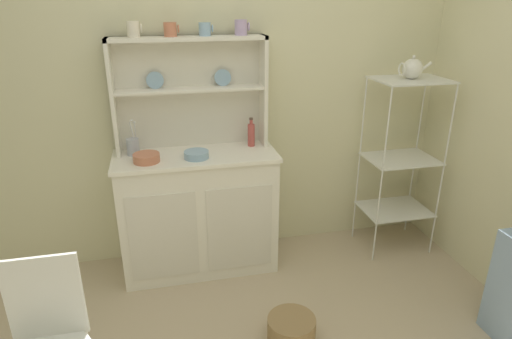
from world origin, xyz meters
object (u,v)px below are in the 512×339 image
hutch_shelf_unit (190,85)px  jam_bottle (251,134)px  hutch_cabinet (199,211)px  floor_basket (291,330)px  bakers_rack (402,150)px  porcelain_teapot (412,69)px  cup_cream_0 (134,29)px  bowl_mixing_large (146,158)px  wire_chair (46,336)px  utensil_jar (133,146)px

hutch_shelf_unit → jam_bottle: 0.53m
jam_bottle → hutch_cabinet: bearing=-167.6°
jam_bottle → floor_basket: bearing=-88.8°
bakers_rack → porcelain_teapot: (-0.00, -0.00, 0.58)m
floor_basket → cup_cream_0: 1.98m
bakers_rack → hutch_shelf_unit: bearing=171.8°
bakers_rack → bowl_mixing_large: (-1.79, -0.03, 0.09)m
wire_chair → bowl_mixing_large: size_ratio=5.18×
porcelain_teapot → bakers_rack: bearing=0.0°
hutch_cabinet → porcelain_teapot: bearing=-1.8°
cup_cream_0 → porcelain_teapot: cup_cream_0 is taller
wire_chair → utensil_jar: size_ratio=3.51×
floor_basket → cup_cream_0: (-0.73, 0.99, 1.56)m
hutch_cabinet → floor_basket: bearing=-64.4°
hutch_shelf_unit → wire_chair: hutch_shelf_unit is taller
floor_basket → jam_bottle: jam_bottle is taller
jam_bottle → porcelain_teapot: (1.08, -0.13, 0.43)m
bakers_rack → wire_chair: (-2.21, -1.09, -0.27)m
hutch_cabinet → porcelain_teapot: 1.74m
cup_cream_0 → bowl_mixing_large: cup_cream_0 is taller
bowl_mixing_large → porcelain_teapot: porcelain_teapot is taller
hutch_cabinet → wire_chair: (-0.74, -1.14, 0.08)m
bakers_rack → wire_chair: bakers_rack is taller
hutch_shelf_unit → porcelain_teapot: hutch_shelf_unit is taller
floor_basket → wire_chair: bearing=-166.4°
bowl_mixing_large → porcelain_teapot: 1.85m
cup_cream_0 → wire_chair: bearing=-108.5°
utensil_jar → wire_chair: bearing=-105.9°
hutch_cabinet → cup_cream_0: size_ratio=11.39×
wire_chair → floor_basket: size_ratio=3.13×
hutch_cabinet → bowl_mixing_large: size_ratio=6.48×
bakers_rack → utensil_jar: bakers_rack is taller
cup_cream_0 → jam_bottle: cup_cream_0 is taller
wire_chair → cup_cream_0: cup_cream_0 is taller
wire_chair → hutch_shelf_unit: bearing=75.5°
cup_cream_0 → utensil_jar: cup_cream_0 is taller
hutch_shelf_unit → bowl_mixing_large: (-0.31, -0.24, -0.40)m
wire_chair → bowl_mixing_large: (0.43, 1.07, 0.36)m
hutch_shelf_unit → utensil_jar: size_ratio=4.10×
floor_basket → porcelain_teapot: bearing=37.6°
hutch_cabinet → utensil_jar: (-0.39, 0.08, 0.47)m
floor_basket → utensil_jar: bearing=130.6°
floor_basket → bowl_mixing_large: (-0.72, 0.79, 0.81)m
jam_bottle → utensil_jar: (-0.79, -0.01, -0.02)m
wire_chair → bowl_mixing_large: bearing=83.2°
cup_cream_0 → bakers_rack: bearing=-5.4°
bakers_rack → floor_basket: bearing=-142.5°
cup_cream_0 → hutch_shelf_unit: bearing=7.5°
bakers_rack → bowl_mixing_large: 1.79m
hutch_shelf_unit → wire_chair: 1.68m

